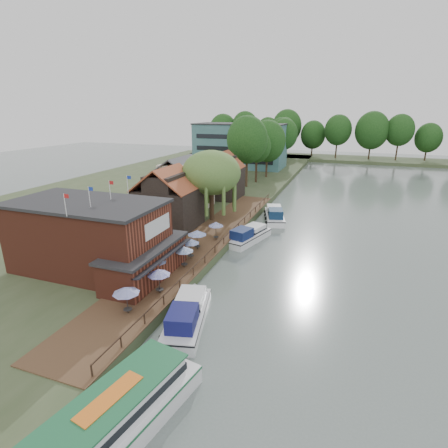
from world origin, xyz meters
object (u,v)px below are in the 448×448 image
(hotel_block, at_px, (240,145))
(umbrella_0, at_px, (127,300))
(cottage_a, at_px, (168,198))
(umbrella_6, at_px, (216,231))
(cruiser_1, at_px, (249,234))
(cottage_b, at_px, (181,183))
(umbrella_3, at_px, (184,257))
(umbrella_5, at_px, (197,240))
(cottage_c, at_px, (222,175))
(willow, at_px, (211,186))
(tour_boat, at_px, (103,427))
(umbrella_1, at_px, (159,281))
(pub, at_px, (105,238))
(cruiser_0, at_px, (187,311))
(cruiser_2, at_px, (275,213))
(umbrella_2, at_px, (157,268))
(umbrella_4, at_px, (191,249))
(swan, at_px, (175,381))

(hotel_block, distance_m, umbrella_0, 78.69)
(cottage_a, xyz_separation_m, umbrella_0, (7.61, -21.17, -2.96))
(cottage_a, relative_size, umbrella_6, 3.62)
(umbrella_0, relative_size, cruiser_1, 0.26)
(cottage_b, distance_m, umbrella_3, 24.57)
(umbrella_5, bearing_deg, cottage_c, 103.84)
(willow, distance_m, cruiser_1, 9.71)
(hotel_block, relative_size, tour_boat, 1.94)
(umbrella_6, bearing_deg, cottage_c, 108.29)
(umbrella_1, height_order, umbrella_5, same)
(umbrella_6, bearing_deg, pub, -120.88)
(umbrella_1, xyz_separation_m, umbrella_6, (-0.16, 14.50, 0.00))
(umbrella_5, height_order, tour_boat, umbrella_5)
(pub, height_order, umbrella_3, pub)
(umbrella_6, bearing_deg, umbrella_5, -103.61)
(umbrella_6, distance_m, cruiser_1, 5.02)
(willow, relative_size, cruiser_1, 1.12)
(cruiser_0, distance_m, tour_boat, 11.65)
(willow, distance_m, umbrella_3, 17.55)
(cottage_b, height_order, tour_boat, cottage_b)
(umbrella_5, bearing_deg, cruiser_2, 72.85)
(umbrella_0, height_order, umbrella_1, same)
(pub, relative_size, hotel_block, 0.79)
(hotel_block, bearing_deg, umbrella_0, -79.28)
(cottage_a, xyz_separation_m, cruiser_1, (11.55, 0.68, -4.14))
(hotel_block, xyz_separation_m, cruiser_1, (18.55, -55.32, -6.04))
(cruiser_1, xyz_separation_m, tour_boat, (1.32, -31.69, 0.32))
(cottage_b, relative_size, cruiser_1, 1.03)
(willow, xyz_separation_m, cruiser_0, (7.59, -24.39, -5.04))
(pub, xyz_separation_m, willow, (3.50, 20.00, 1.56))
(umbrella_2, distance_m, tour_boat, 17.05)
(cottage_a, relative_size, cruiser_2, 0.90)
(umbrella_1, bearing_deg, willow, 99.87)
(cottage_b, bearing_deg, hotel_block, 94.97)
(cottage_a, bearing_deg, pub, -86.19)
(umbrella_1, xyz_separation_m, umbrella_4, (-0.64, 7.97, 0.00))
(cottage_b, distance_m, swan, 39.94)
(cottage_a, distance_m, umbrella_2, 16.83)
(cottage_a, xyz_separation_m, cottage_c, (1.00, 19.00, 0.00))
(umbrella_4, bearing_deg, swan, -68.48)
(willow, relative_size, umbrella_2, 4.39)
(cruiser_1, relative_size, tour_boat, 0.71)
(umbrella_2, relative_size, swan, 5.40)
(cottage_b, height_order, swan, cottage_b)
(tour_boat, bearing_deg, cruiser_0, 104.64)
(hotel_block, distance_m, umbrella_1, 75.15)
(umbrella_5, bearing_deg, umbrella_3, -81.44)
(tour_boat, bearing_deg, umbrella_6, 110.14)
(umbrella_2, bearing_deg, umbrella_3, 69.38)
(cottage_c, bearing_deg, umbrella_5, -76.16)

